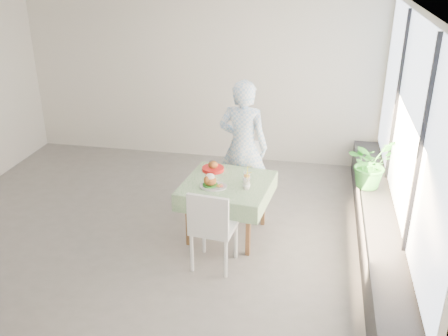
% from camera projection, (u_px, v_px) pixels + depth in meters
% --- Properties ---
extents(floor, '(6.00, 6.00, 0.00)m').
position_uv_depth(floor, '(158.00, 225.00, 6.66)').
color(floor, '#65625F').
rests_on(floor, ground).
extents(ceiling, '(6.00, 6.00, 0.00)m').
position_uv_depth(ceiling, '(144.00, 6.00, 5.53)').
color(ceiling, white).
rests_on(ceiling, ground).
extents(wall_back, '(6.00, 0.02, 2.80)m').
position_uv_depth(wall_back, '(200.00, 78.00, 8.34)').
color(wall_back, silver).
rests_on(wall_back, ground).
extents(wall_front, '(6.00, 0.02, 2.80)m').
position_uv_depth(wall_front, '(48.00, 229.00, 3.85)').
color(wall_front, silver).
rests_on(wall_front, ground).
extents(wall_right, '(0.02, 5.00, 2.80)m').
position_uv_depth(wall_right, '(408.00, 142.00, 5.57)').
color(wall_right, silver).
rests_on(wall_right, ground).
extents(window_pane, '(0.01, 4.80, 2.18)m').
position_uv_depth(window_pane, '(409.00, 121.00, 5.47)').
color(window_pane, '#D1E0F9').
rests_on(window_pane, ground).
extents(window_ledge, '(0.40, 4.80, 0.50)m').
position_uv_depth(window_ledge, '(377.00, 229.00, 6.07)').
color(window_ledge, black).
rests_on(window_ledge, ground).
extents(cafe_table, '(1.15, 1.15, 0.74)m').
position_uv_depth(cafe_table, '(227.00, 202.00, 6.27)').
color(cafe_table, brown).
rests_on(cafe_table, ground).
extents(chair_far, '(0.51, 0.51, 0.93)m').
position_uv_depth(chair_far, '(247.00, 188.00, 7.04)').
color(chair_far, white).
rests_on(chair_far, ground).
extents(chair_near, '(0.52, 0.52, 0.99)m').
position_uv_depth(chair_near, '(214.00, 242.00, 5.70)').
color(chair_near, white).
rests_on(chair_near, ground).
extents(diner, '(0.73, 0.52, 1.85)m').
position_uv_depth(diner, '(243.00, 147.00, 6.74)').
color(diner, '#8FBAE5').
rests_on(diner, ground).
extents(main_dish, '(0.33, 0.33, 0.17)m').
position_uv_depth(main_dish, '(212.00, 183.00, 6.01)').
color(main_dish, white).
rests_on(main_dish, cafe_table).
extents(juice_cup_orange, '(0.09, 0.09, 0.25)m').
position_uv_depth(juice_cup_orange, '(247.00, 178.00, 6.14)').
color(juice_cup_orange, white).
rests_on(juice_cup_orange, cafe_table).
extents(juice_cup_lemonade, '(0.09, 0.09, 0.26)m').
position_uv_depth(juice_cup_lemonade, '(246.00, 184.00, 5.96)').
color(juice_cup_lemonade, white).
rests_on(juice_cup_lemonade, cafe_table).
extents(second_dish, '(0.28, 0.28, 0.13)m').
position_uv_depth(second_dish, '(213.00, 168.00, 6.45)').
color(second_dish, red).
rests_on(second_dish, cafe_table).
extents(potted_plant, '(0.79, 0.79, 0.67)m').
position_uv_depth(potted_plant, '(370.00, 163.00, 6.46)').
color(potted_plant, '#2B8233').
rests_on(potted_plant, window_ledge).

